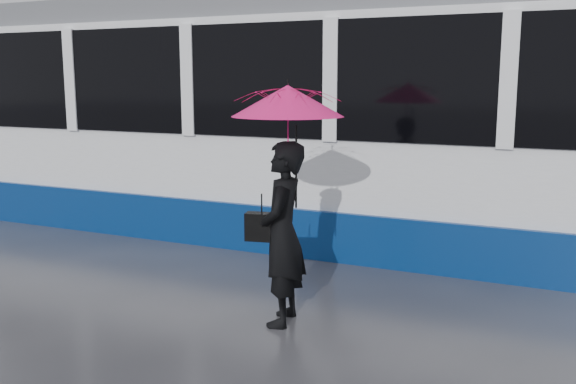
% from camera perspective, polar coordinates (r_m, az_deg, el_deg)
% --- Properties ---
extents(ground, '(90.00, 90.00, 0.00)m').
position_cam_1_polar(ground, '(6.79, 1.30, -9.03)').
color(ground, '#2B2B30').
rests_on(ground, ground).
extents(rails, '(34.00, 1.51, 0.02)m').
position_cam_1_polar(rails, '(9.04, 7.67, -4.22)').
color(rails, '#3F3D38').
rests_on(rails, ground).
extents(tram, '(26.00, 2.56, 3.35)m').
position_cam_1_polar(tram, '(10.49, -11.94, 6.61)').
color(tram, white).
rests_on(tram, ground).
extents(woman, '(0.52, 0.68, 1.68)m').
position_cam_1_polar(woman, '(5.79, -0.49, -3.75)').
color(woman, black).
rests_on(woman, ground).
extents(umbrella, '(1.17, 1.17, 1.13)m').
position_cam_1_polar(umbrella, '(5.61, -0.04, 6.16)').
color(umbrella, '#FF1594').
rests_on(umbrella, ground).
extents(handbag, '(0.32, 0.19, 0.44)m').
position_cam_1_polar(handbag, '(5.89, -2.34, -3.11)').
color(handbag, black).
rests_on(handbag, ground).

